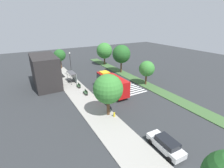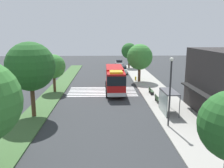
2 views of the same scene
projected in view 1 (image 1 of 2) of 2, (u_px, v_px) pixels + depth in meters
ground_plane at (119, 90)px, 35.50m from camera, size 120.00×120.00×0.00m
sidewalk at (84, 99)px, 31.71m from camera, size 60.00×4.77×0.14m
median_strip at (145, 84)px, 38.82m from camera, size 60.00×3.00×0.14m
crosswalk at (120, 91)px, 35.12m from camera, size 5.85×10.31×0.01m
fire_truck at (111, 83)px, 33.91m from camera, size 9.62×2.84×3.75m
parked_car_mid at (166, 144)px, 19.07m from camera, size 4.85×2.15×1.66m
bus_stop_shelter at (73, 75)px, 39.42m from camera, size 3.50×1.40×2.46m
bench_near_shelter at (79, 85)px, 36.67m from camera, size 1.60×0.50×0.90m
bench_west_of_shelter at (86, 92)px, 33.28m from camera, size 1.60×0.50×0.90m
street_lamp at (71, 63)px, 42.04m from camera, size 0.36×0.36×6.50m
storefront_building at (45, 71)px, 36.81m from camera, size 10.17×5.89×7.08m
sidewalk_tree_west at (108, 89)px, 24.71m from camera, size 4.62×4.62×6.80m
sidewalk_tree_center at (60, 55)px, 49.68m from camera, size 3.59×3.59×5.88m
median_tree_far_west at (147, 69)px, 37.15m from camera, size 3.56×3.56×5.61m
median_tree_west at (121, 54)px, 45.19m from camera, size 5.02×5.02×7.82m
median_tree_center at (104, 51)px, 53.71m from camera, size 5.16×5.16×7.22m
fire_hydrant at (114, 115)px, 25.65m from camera, size 0.28×0.28×0.70m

